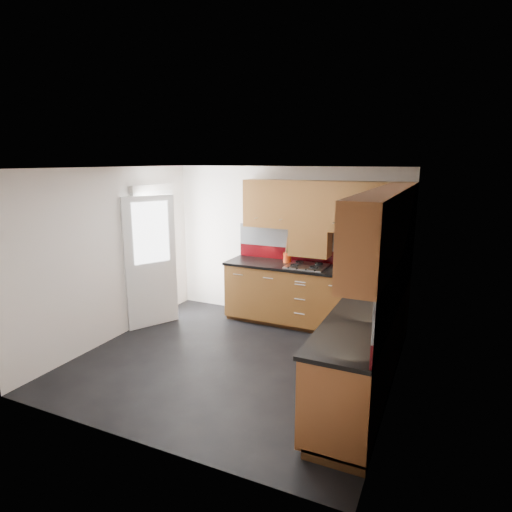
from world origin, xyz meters
The scene contains 14 objects.
room centered at (0.00, 0.00, 1.50)m, with size 4.00×3.80×2.64m.
base_cabinets centered at (1.07, 0.72, 0.44)m, with size 2.70×3.20×0.95m.
countertop centered at (1.05, 0.70, 0.92)m, with size 2.72×3.22×0.04m.
backsplash centered at (1.28, 0.93, 1.21)m, with size 2.70×3.20×0.54m.
upper_cabinets centered at (1.23, 0.78, 1.84)m, with size 2.50×3.20×0.72m.
extractor_hood centered at (0.45, 1.64, 1.28)m, with size 0.60×0.33×0.40m, color brown.
glass_cabinet centered at (1.71, 1.07, 1.87)m, with size 0.32×0.80×0.66m.
back_door centered at (-1.78, 0.75, 1.03)m, with size 0.42×1.19×2.04m.
gas_hob centered at (0.45, 1.47, 0.95)m, with size 0.58×0.51×0.05m.
utensil_pot centered at (0.09, 1.62, 1.04)m, with size 0.12×0.12×0.43m.
toaster centered at (1.37, 1.64, 1.04)m, with size 0.32×0.26×0.20m.
food_processor centered at (1.67, 0.79, 1.07)m, with size 0.17×0.17×0.28m.
paper_towel centered at (1.67, 0.96, 1.06)m, with size 0.11×0.11×0.24m, color white.
orange_cloth centered at (1.62, 0.83, 0.95)m, with size 0.15×0.13×0.02m, color red.
Camera 1 is at (2.33, -4.44, 2.48)m, focal length 30.00 mm.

